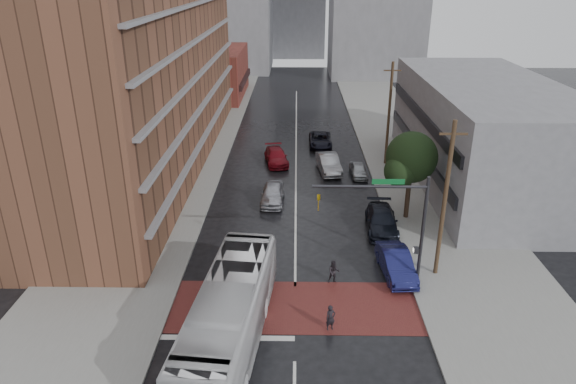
{
  "coord_description": "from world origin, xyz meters",
  "views": [
    {
      "loc": [
        0.01,
        -23.74,
        17.54
      ],
      "look_at": [
        -0.54,
        8.86,
        3.5
      ],
      "focal_mm": 32.0,
      "sensor_mm": 36.0,
      "label": 1
    }
  ],
  "objects_px": {
    "transit_bus": "(229,316)",
    "car_parked_mid": "(382,221)",
    "car_travel_c": "(276,157)",
    "car_travel_a": "(273,194)",
    "pedestrian_a": "(331,318)",
    "car_travel_b": "(329,163)",
    "car_parked_near": "(396,263)",
    "car_parked_far": "(358,170)",
    "suv_travel": "(320,140)",
    "pedestrian_b": "(334,272)"
  },
  "relations": [
    {
      "from": "car_travel_b",
      "to": "suv_travel",
      "type": "distance_m",
      "value": 7.74
    },
    {
      "from": "car_travel_b",
      "to": "car_travel_c",
      "type": "distance_m",
      "value": 5.51
    },
    {
      "from": "suv_travel",
      "to": "car_parked_mid",
      "type": "distance_m",
      "value": 20.02
    },
    {
      "from": "pedestrian_b",
      "to": "car_parked_near",
      "type": "height_order",
      "value": "car_parked_near"
    },
    {
      "from": "transit_bus",
      "to": "car_travel_b",
      "type": "height_order",
      "value": "transit_bus"
    },
    {
      "from": "pedestrian_a",
      "to": "car_travel_b",
      "type": "xyz_separation_m",
      "value": [
        1.21,
        23.46,
        0.1
      ]
    },
    {
      "from": "transit_bus",
      "to": "car_travel_a",
      "type": "distance_m",
      "value": 17.64
    },
    {
      "from": "suv_travel",
      "to": "car_parked_near",
      "type": "relative_size",
      "value": 1.08
    },
    {
      "from": "car_travel_c",
      "to": "car_parked_mid",
      "type": "height_order",
      "value": "car_parked_mid"
    },
    {
      "from": "car_travel_a",
      "to": "car_parked_near",
      "type": "bearing_deg",
      "value": -50.55
    },
    {
      "from": "car_travel_b",
      "to": "suv_travel",
      "type": "height_order",
      "value": "car_travel_b"
    },
    {
      "from": "car_travel_c",
      "to": "car_parked_near",
      "type": "height_order",
      "value": "car_parked_near"
    },
    {
      "from": "suv_travel",
      "to": "car_parked_mid",
      "type": "relative_size",
      "value": 0.97
    },
    {
      "from": "pedestrian_a",
      "to": "car_travel_c",
      "type": "distance_m",
      "value": 25.95
    },
    {
      "from": "car_travel_c",
      "to": "car_parked_near",
      "type": "xyz_separation_m",
      "value": [
        8.26,
        -20.16,
        0.07
      ]
    },
    {
      "from": "car_parked_mid",
      "to": "car_parked_near",
      "type": "bearing_deg",
      "value": -86.91
    },
    {
      "from": "car_travel_c",
      "to": "car_parked_far",
      "type": "xyz_separation_m",
      "value": [
        7.75,
        -3.35,
        -0.1
      ]
    },
    {
      "from": "car_travel_b",
      "to": "car_parked_mid",
      "type": "height_order",
      "value": "car_travel_b"
    },
    {
      "from": "pedestrian_a",
      "to": "car_parked_far",
      "type": "bearing_deg",
      "value": 58.79
    },
    {
      "from": "car_parked_far",
      "to": "transit_bus",
      "type": "bearing_deg",
      "value": -113.43
    },
    {
      "from": "pedestrian_b",
      "to": "car_parked_far",
      "type": "relative_size",
      "value": 0.42
    },
    {
      "from": "car_travel_c",
      "to": "transit_bus",
      "type": "bearing_deg",
      "value": -102.6
    },
    {
      "from": "transit_bus",
      "to": "suv_travel",
      "type": "xyz_separation_m",
      "value": [
        5.9,
        32.44,
        -1.06
      ]
    },
    {
      "from": "pedestrian_a",
      "to": "transit_bus",
      "type": "bearing_deg",
      "value": 172.47
    },
    {
      "from": "pedestrian_b",
      "to": "suv_travel",
      "type": "relative_size",
      "value": 0.29
    },
    {
      "from": "pedestrian_a",
      "to": "car_parked_near",
      "type": "relative_size",
      "value": 0.31
    },
    {
      "from": "car_parked_far",
      "to": "car_travel_a",
      "type": "bearing_deg",
      "value": -144.36
    },
    {
      "from": "transit_bus",
      "to": "car_travel_a",
      "type": "bearing_deg",
      "value": 91.24
    },
    {
      "from": "car_travel_a",
      "to": "car_travel_c",
      "type": "relative_size",
      "value": 0.92
    },
    {
      "from": "transit_bus",
      "to": "suv_travel",
      "type": "height_order",
      "value": "transit_bus"
    },
    {
      "from": "suv_travel",
      "to": "transit_bus",
      "type": "bearing_deg",
      "value": -100.21
    },
    {
      "from": "pedestrian_a",
      "to": "pedestrian_b",
      "type": "relative_size",
      "value": 0.99
    },
    {
      "from": "pedestrian_b",
      "to": "transit_bus",
      "type": "bearing_deg",
      "value": -137.8
    },
    {
      "from": "car_parked_mid",
      "to": "car_travel_b",
      "type": "bearing_deg",
      "value": 108.1
    },
    {
      "from": "pedestrian_b",
      "to": "pedestrian_a",
      "type": "bearing_deg",
      "value": -99.42
    },
    {
      "from": "transit_bus",
      "to": "car_travel_b",
      "type": "xyz_separation_m",
      "value": [
        6.37,
        24.72,
        -0.94
      ]
    },
    {
      "from": "pedestrian_a",
      "to": "car_travel_b",
      "type": "height_order",
      "value": "car_travel_b"
    },
    {
      "from": "pedestrian_a",
      "to": "car_parked_near",
      "type": "bearing_deg",
      "value": 29.96
    },
    {
      "from": "car_parked_mid",
      "to": "car_parked_far",
      "type": "relative_size",
      "value": 1.48
    },
    {
      "from": "pedestrian_b",
      "to": "car_parked_far",
      "type": "distance_m",
      "value": 18.14
    },
    {
      "from": "car_travel_c",
      "to": "car_parked_far",
      "type": "height_order",
      "value": "car_travel_c"
    },
    {
      "from": "transit_bus",
      "to": "car_parked_mid",
      "type": "distance_m",
      "value": 15.99
    },
    {
      "from": "transit_bus",
      "to": "car_travel_b",
      "type": "bearing_deg",
      "value": 81.27
    },
    {
      "from": "car_travel_a",
      "to": "suv_travel",
      "type": "xyz_separation_m",
      "value": [
        4.52,
        14.89,
        -0.06
      ]
    },
    {
      "from": "pedestrian_b",
      "to": "car_parked_far",
      "type": "bearing_deg",
      "value": 75.59
    },
    {
      "from": "car_travel_b",
      "to": "car_parked_near",
      "type": "distance_m",
      "value": 18.24
    },
    {
      "from": "transit_bus",
      "to": "car_parked_mid",
      "type": "relative_size",
      "value": 2.39
    },
    {
      "from": "transit_bus",
      "to": "pedestrian_b",
      "type": "bearing_deg",
      "value": 51.39
    },
    {
      "from": "pedestrian_a",
      "to": "car_parked_far",
      "type": "xyz_separation_m",
      "value": [
        3.91,
        22.31,
        -0.12
      ]
    },
    {
      "from": "pedestrian_a",
      "to": "car_travel_c",
      "type": "bearing_deg",
      "value": 77.25
    }
  ]
}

